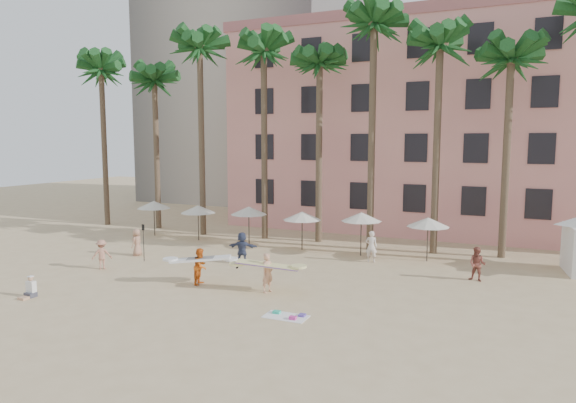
# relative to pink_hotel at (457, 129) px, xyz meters

# --- Properties ---
(ground) EXTENTS (120.00, 120.00, 0.00)m
(ground) POSITION_rel_pink_hotel_xyz_m (-7.00, -26.00, -8.00)
(ground) COLOR #D1B789
(ground) RESTS_ON ground
(pink_hotel) EXTENTS (35.00, 14.00, 16.00)m
(pink_hotel) POSITION_rel_pink_hotel_xyz_m (0.00, 0.00, 0.00)
(pink_hotel) COLOR #F4A095
(pink_hotel) RESTS_ON ground
(palm_row) EXTENTS (44.40, 5.40, 16.30)m
(palm_row) POSITION_rel_pink_hotel_xyz_m (-6.49, -11.00, 4.97)
(palm_row) COLOR brown
(palm_row) RESTS_ON ground
(umbrella_row) EXTENTS (22.50, 2.70, 2.73)m
(umbrella_row) POSITION_rel_pink_hotel_xyz_m (-10.00, -13.50, -5.67)
(umbrella_row) COLOR #332B23
(umbrella_row) RESTS_ON ground
(beach_towel) EXTENTS (1.81, 1.02, 0.14)m
(beach_towel) POSITION_rel_pink_hotel_xyz_m (-3.60, -25.58, -7.97)
(beach_towel) COLOR white
(beach_towel) RESTS_ON ground
(carrier_yellow) EXTENTS (3.06, 1.45, 1.88)m
(carrier_yellow) POSITION_rel_pink_hotel_xyz_m (-5.84, -22.87, -6.96)
(carrier_yellow) COLOR tan
(carrier_yellow) RESTS_ON ground
(carrier_white) EXTENTS (3.03, 1.93, 1.82)m
(carrier_white) POSITION_rel_pink_hotel_xyz_m (-9.50, -23.01, -7.03)
(carrier_white) COLOR orange
(carrier_white) RESTS_ON ground
(beachgoers) EXTENTS (20.54, 8.60, 1.87)m
(beachgoers) POSITION_rel_pink_hotel_xyz_m (-8.87, -18.74, -7.11)
(beachgoers) COLOR tan
(beachgoers) RESTS_ON ground
(paddle) EXTENTS (0.18, 0.04, 2.23)m
(paddle) POSITION_rel_pink_hotel_xyz_m (-15.28, -20.35, -6.59)
(paddle) COLOR black
(paddle) RESTS_ON ground
(seated_man) EXTENTS (0.43, 0.75, 0.98)m
(seated_man) POSITION_rel_pink_hotel_xyz_m (-15.42, -28.05, -7.66)
(seated_man) COLOR #3F3F4C
(seated_man) RESTS_ON ground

